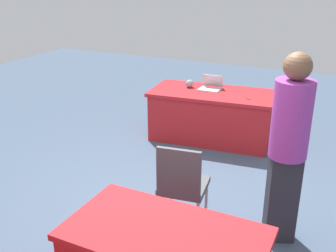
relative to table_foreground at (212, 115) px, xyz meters
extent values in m
plane|color=#3D4C60|center=(-0.23, 2.14, -0.38)|extent=(14.40, 14.40, 0.00)
cube|color=#AD1E23|center=(0.00, 0.00, 0.35)|extent=(1.92, 1.06, 0.05)
cube|color=#AD1E23|center=(0.00, 0.00, -0.03)|extent=(1.84, 1.02, 0.70)
cube|color=#AD1E23|center=(-0.81, 3.36, 0.35)|extent=(1.43, 0.80, 0.05)
cylinder|color=#9E9993|center=(-0.29, 2.12, -0.16)|extent=(0.03, 0.03, 0.45)
cylinder|color=#9E9993|center=(-0.67, 2.07, -0.16)|extent=(0.03, 0.03, 0.45)
cylinder|color=#9E9993|center=(-0.34, 2.50, -0.16)|extent=(0.03, 0.03, 0.45)
cylinder|color=#9E9993|center=(-0.72, 2.45, -0.16)|extent=(0.03, 0.03, 0.45)
cube|color=#47474C|center=(-0.50, 2.28, 0.10)|extent=(0.49, 0.49, 0.06)
cube|color=#47474C|center=(-0.53, 2.48, 0.35)|extent=(0.42, 0.09, 0.45)
cube|color=#26262D|center=(-1.41, 2.07, 0.07)|extent=(0.33, 0.28, 0.89)
cylinder|color=#8C338C|center=(-1.41, 2.07, 0.86)|extent=(0.45, 0.45, 0.70)
sphere|color=brown|center=(-1.41, 2.07, 1.33)|extent=(0.24, 0.24, 0.24)
cube|color=silver|center=(0.08, -0.06, 0.38)|extent=(0.32, 0.22, 0.02)
cube|color=#B7B7BC|center=(0.08, -0.20, 0.48)|extent=(0.31, 0.08, 0.19)
sphere|color=gray|center=(0.40, -0.06, 0.43)|extent=(0.12, 0.12, 0.12)
cube|color=red|center=(-0.55, 0.08, 0.38)|extent=(0.11, 0.18, 0.01)
camera|label=1|loc=(-1.81, 5.44, 2.08)|focal=42.53mm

